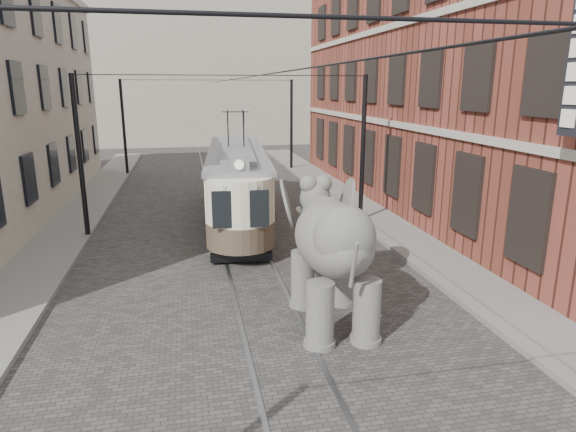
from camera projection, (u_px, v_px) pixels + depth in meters
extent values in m
plane|color=#494643|center=(258.00, 287.00, 14.18)|extent=(120.00, 120.00, 0.00)
cube|color=slate|center=(450.00, 270.00, 15.32)|extent=(2.00, 60.00, 0.15)
cube|color=slate|center=(10.00, 304.00, 12.90)|extent=(2.00, 60.00, 0.15)
cube|color=brown|center=(461.00, 77.00, 23.33)|extent=(8.00, 26.00, 12.00)
cube|color=#9F9784|center=(201.00, 72.00, 50.34)|extent=(28.00, 10.00, 14.00)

